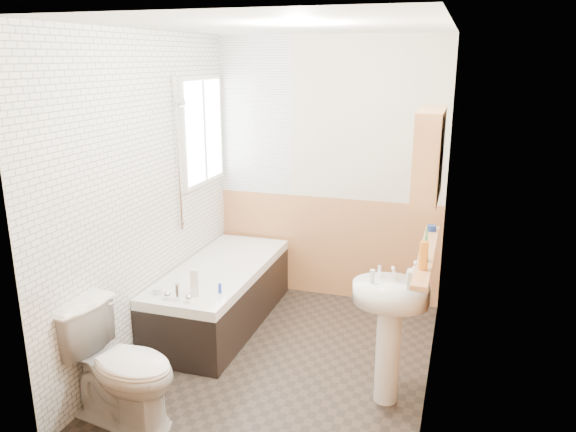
# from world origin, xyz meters

# --- Properties ---
(floor) EXTENTS (2.80, 2.80, 0.00)m
(floor) POSITION_xyz_m (0.00, 0.00, 0.00)
(floor) COLOR black
(floor) RESTS_ON ground
(ceiling) EXTENTS (2.80, 2.80, 0.00)m
(ceiling) POSITION_xyz_m (0.00, 0.00, 2.50)
(ceiling) COLOR white
(ceiling) RESTS_ON ground
(wall_back) EXTENTS (2.20, 0.02, 2.50)m
(wall_back) POSITION_xyz_m (0.00, 1.41, 1.25)
(wall_back) COLOR beige
(wall_back) RESTS_ON ground
(wall_front) EXTENTS (2.20, 0.02, 2.50)m
(wall_front) POSITION_xyz_m (0.00, -1.41, 1.25)
(wall_front) COLOR beige
(wall_front) RESTS_ON ground
(wall_left) EXTENTS (0.02, 2.80, 2.50)m
(wall_left) POSITION_xyz_m (-1.11, 0.00, 1.25)
(wall_left) COLOR beige
(wall_left) RESTS_ON ground
(wall_right) EXTENTS (0.02, 2.80, 2.50)m
(wall_right) POSITION_xyz_m (1.11, 0.00, 1.25)
(wall_right) COLOR beige
(wall_right) RESTS_ON ground
(wainscot_right) EXTENTS (0.01, 2.80, 1.00)m
(wainscot_right) POSITION_xyz_m (1.09, 0.00, 0.50)
(wainscot_right) COLOR tan
(wainscot_right) RESTS_ON wall_right
(wainscot_front) EXTENTS (2.20, 0.01, 1.00)m
(wainscot_front) POSITION_xyz_m (0.00, -1.39, 0.50)
(wainscot_front) COLOR tan
(wainscot_front) RESTS_ON wall_front
(wainscot_back) EXTENTS (2.20, 0.01, 1.00)m
(wainscot_back) POSITION_xyz_m (0.00, 1.39, 0.50)
(wainscot_back) COLOR tan
(wainscot_back) RESTS_ON wall_back
(tile_cladding_left) EXTENTS (0.01, 2.80, 2.50)m
(tile_cladding_left) POSITION_xyz_m (-1.09, 0.00, 1.25)
(tile_cladding_left) COLOR white
(tile_cladding_left) RESTS_ON wall_left
(tile_return_back) EXTENTS (0.75, 0.01, 1.50)m
(tile_return_back) POSITION_xyz_m (-0.73, 1.39, 1.75)
(tile_return_back) COLOR white
(tile_return_back) RESTS_ON wall_back
(window) EXTENTS (0.03, 0.79, 0.99)m
(window) POSITION_xyz_m (-1.06, 0.95, 1.65)
(window) COLOR white
(window) RESTS_ON wall_left
(bathtub) EXTENTS (0.70, 1.72, 0.68)m
(bathtub) POSITION_xyz_m (-0.73, 0.48, 0.28)
(bathtub) COLOR black
(bathtub) RESTS_ON floor
(shower_riser) EXTENTS (0.11, 0.09, 1.31)m
(shower_riser) POSITION_xyz_m (-1.04, 0.42, 1.62)
(shower_riser) COLOR silver
(shower_riser) RESTS_ON wall_left
(toilet) EXTENTS (0.87, 0.58, 0.79)m
(toilet) POSITION_xyz_m (-0.76, -1.00, 0.39)
(toilet) COLOR white
(toilet) RESTS_ON floor
(sink) EXTENTS (0.51, 0.41, 0.98)m
(sink) POSITION_xyz_m (0.84, -0.25, 0.62)
(sink) COLOR white
(sink) RESTS_ON floor
(pine_shelf) EXTENTS (0.10, 1.24, 0.03)m
(pine_shelf) POSITION_xyz_m (1.04, -0.05, 1.03)
(pine_shelf) COLOR tan
(pine_shelf) RESTS_ON wall_right
(medicine_cabinet) EXTENTS (0.16, 0.64, 0.57)m
(medicine_cabinet) POSITION_xyz_m (1.01, -0.11, 1.71)
(medicine_cabinet) COLOR tan
(medicine_cabinet) RESTS_ON wall_right
(foam_can) EXTENTS (0.06, 0.06, 0.18)m
(foam_can) POSITION_xyz_m (1.04, -0.39, 1.13)
(foam_can) COLOR orange
(foam_can) RESTS_ON pine_shelf
(green_bottle) EXTENTS (0.06, 0.06, 0.25)m
(green_bottle) POSITION_xyz_m (1.04, -0.23, 1.17)
(green_bottle) COLOR #388447
(green_bottle) RESTS_ON pine_shelf
(black_jar) EXTENTS (0.07, 0.07, 0.04)m
(black_jar) POSITION_xyz_m (1.04, 0.44, 1.07)
(black_jar) COLOR navy
(black_jar) RESTS_ON pine_shelf
(soap_bottle) EXTENTS (0.09, 0.19, 0.08)m
(soap_bottle) POSITION_xyz_m (0.98, -0.29, 0.91)
(soap_bottle) COLOR silver
(soap_bottle) RESTS_ON sink
(clear_bottle) EXTENTS (0.04, 0.04, 0.09)m
(clear_bottle) POSITION_xyz_m (0.72, -0.28, 0.92)
(clear_bottle) COLOR silver
(clear_bottle) RESTS_ON sink
(blue_gel) EXTENTS (0.07, 0.06, 0.22)m
(blue_gel) POSITION_xyz_m (-0.65, -0.16, 0.65)
(blue_gel) COLOR silver
(blue_gel) RESTS_ON bathtub
(cream_jar) EXTENTS (0.10, 0.10, 0.05)m
(cream_jar) POSITION_xyz_m (-0.94, -0.20, 0.56)
(cream_jar) COLOR silver
(cream_jar) RESTS_ON bathtub
(orange_bottle) EXTENTS (0.03, 0.03, 0.08)m
(orange_bottle) POSITION_xyz_m (-0.49, -0.04, 0.58)
(orange_bottle) COLOR #19339E
(orange_bottle) RESTS_ON bathtub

